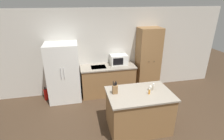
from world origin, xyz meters
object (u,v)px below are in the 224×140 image
at_px(refrigerator, 64,73).
at_px(spice_bottle_tall_dark, 149,91).
at_px(pantry_cabinet, 148,60).
at_px(knife_block, 115,89).
at_px(spice_bottle_short_red, 153,87).
at_px(spice_bottle_amber_oil, 150,88).
at_px(microwave, 119,60).
at_px(fire_extinguisher, 46,94).

bearing_deg(refrigerator, spice_bottle_tall_dark, -43.49).
relative_size(pantry_cabinet, knife_block, 6.84).
bearing_deg(spice_bottle_short_red, knife_block, 177.15).
xyz_separation_m(refrigerator, spice_bottle_tall_dark, (1.87, -1.77, 0.14)).
height_order(spice_bottle_tall_dark, spice_bottle_amber_oil, spice_bottle_tall_dark).
height_order(knife_block, spice_bottle_amber_oil, knife_block).
height_order(pantry_cabinet, spice_bottle_amber_oil, pantry_cabinet).
bearing_deg(knife_block, refrigerator, 126.00).
distance_m(microwave, spice_bottle_amber_oil, 1.80).
distance_m(pantry_cabinet, microwave, 0.95).
bearing_deg(pantry_cabinet, spice_bottle_short_red, -109.27).
height_order(spice_bottle_short_red, fire_extinguisher, spice_bottle_short_red).
bearing_deg(knife_block, spice_bottle_short_red, -2.85).
xyz_separation_m(pantry_cabinet, spice_bottle_short_red, (-0.60, -1.72, -0.01)).
xyz_separation_m(spice_bottle_tall_dark, spice_bottle_amber_oil, (0.09, 0.15, -0.01)).
relative_size(microwave, fire_extinguisher, 1.25).
bearing_deg(spice_bottle_tall_dark, fire_extinguisher, 143.37).
bearing_deg(spice_bottle_short_red, refrigerator, 141.10).
distance_m(refrigerator, fire_extinguisher, 0.89).
distance_m(pantry_cabinet, knife_block, 2.23).
xyz_separation_m(microwave, fire_extinguisher, (-2.26, -0.10, -0.90)).
height_order(knife_block, fire_extinguisher, knife_block).
relative_size(refrigerator, knife_block, 5.76).
bearing_deg(refrigerator, microwave, 5.14).
distance_m(refrigerator, spice_bottle_tall_dark, 2.58).
xyz_separation_m(refrigerator, microwave, (1.67, 0.15, 0.23)).
height_order(microwave, spice_bottle_amber_oil, microwave).
distance_m(microwave, spice_bottle_tall_dark, 1.93).
bearing_deg(refrigerator, pantry_cabinet, 2.02).
height_order(pantry_cabinet, microwave, pantry_cabinet).
height_order(refrigerator, knife_block, refrigerator).
bearing_deg(spice_bottle_amber_oil, microwave, 98.92).
distance_m(pantry_cabinet, spice_bottle_short_red, 1.82).
height_order(knife_block, spice_bottle_tall_dark, knife_block).
xyz_separation_m(knife_block, fire_extinguisher, (-1.73, 1.64, -0.86)).
bearing_deg(spice_bottle_tall_dark, spice_bottle_amber_oil, 59.69).
bearing_deg(spice_bottle_amber_oil, spice_bottle_short_red, -6.99).
distance_m(spice_bottle_amber_oil, fire_extinguisher, 3.14).
relative_size(microwave, spice_bottle_amber_oil, 4.75).
height_order(refrigerator, pantry_cabinet, pantry_cabinet).
height_order(refrigerator, microwave, refrigerator).
height_order(microwave, spice_bottle_tall_dark, microwave).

